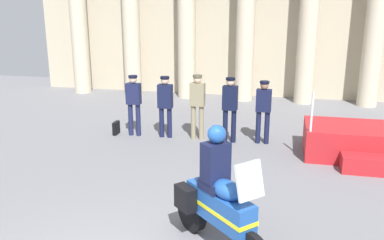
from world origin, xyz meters
name	(u,v)px	position (x,y,z in m)	size (l,w,h in m)	color
colonnade_backdrop	(248,8)	(0.54, 11.88, 3.38)	(17.17, 1.52, 6.42)	#B6AB91
reviewing_stand	(378,144)	(4.23, 5.75, 0.35)	(3.31, 2.02, 1.64)	#B21E23
officer_in_row_0	(134,100)	(-1.93, 6.24, 0.99)	(0.39, 0.24, 1.67)	#191E42
officer_in_row_1	(165,102)	(-1.05, 6.26, 0.98)	(0.39, 0.24, 1.67)	#141938
officer_in_row_2	(197,102)	(-0.18, 6.29, 1.03)	(0.39, 0.24, 1.73)	#847A5B
officer_in_row_3	(230,105)	(0.69, 6.24, 1.01)	(0.39, 0.24, 1.71)	black
officer_in_row_4	(263,107)	(1.54, 6.31, 0.97)	(0.39, 0.24, 1.64)	#141938
motorcycle_with_rider	(217,200)	(1.17, 1.25, 0.79)	(1.59, 1.54, 1.90)	black
briefcase_on_ground	(116,128)	(-2.47, 6.21, 0.18)	(0.10, 0.32, 0.36)	black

